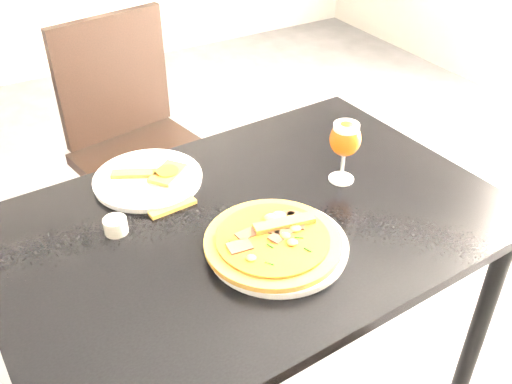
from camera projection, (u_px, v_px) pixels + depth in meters
dining_table at (252, 247)px, 1.42m from camera, size 1.24×0.86×0.75m
chair_far at (139, 142)px, 2.08m from camera, size 0.52×0.52×0.97m
plate_main at (277, 246)px, 1.27m from camera, size 0.39×0.39×0.02m
pizza at (273, 240)px, 1.25m from camera, size 0.31×0.31×0.03m
plate_second at (148, 179)px, 1.49m from camera, size 0.35×0.35×0.01m
crust_scraps at (157, 173)px, 1.49m from camera, size 0.20×0.14×0.01m
loose_crust at (173, 207)px, 1.39m from camera, size 0.12×0.04×0.01m
sauce_cup at (115, 225)px, 1.31m from camera, size 0.06×0.06×0.04m
beer_glass at (345, 139)px, 1.43m from camera, size 0.08×0.08×0.17m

